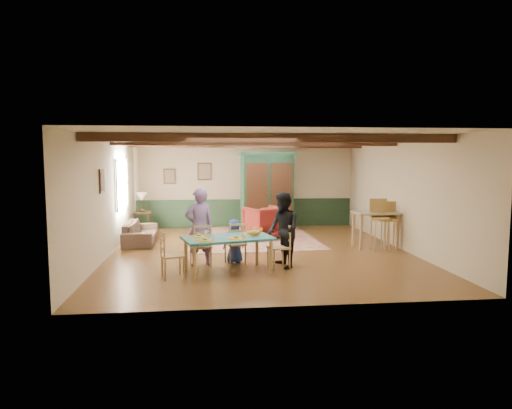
{
  "coord_description": "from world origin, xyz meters",
  "views": [
    {
      "loc": [
        -1.27,
        -10.63,
        2.27
      ],
      "look_at": [
        -0.1,
        -0.07,
        1.15
      ],
      "focal_mm": 32.0,
      "sensor_mm": 36.0,
      "label": 1
    }
  ],
  "objects": [
    {
      "name": "floor",
      "position": [
        0.0,
        0.0,
        0.0
      ],
      "size": [
        8.0,
        8.0,
        0.0
      ],
      "primitive_type": "plane",
      "color": "#583619",
      "rests_on": "ground"
    },
    {
      "name": "wall_back",
      "position": [
        0.0,
        4.0,
        1.35
      ],
      "size": [
        7.0,
        0.02,
        2.7
      ],
      "primitive_type": "cube",
      "color": "beige",
      "rests_on": "floor"
    },
    {
      "name": "wall_left",
      "position": [
        -3.5,
        0.0,
        1.35
      ],
      "size": [
        0.02,
        8.0,
        2.7
      ],
      "primitive_type": "cube",
      "color": "beige",
      "rests_on": "floor"
    },
    {
      "name": "wall_right",
      "position": [
        3.5,
        0.0,
        1.35
      ],
      "size": [
        0.02,
        8.0,
        2.7
      ],
      "primitive_type": "cube",
      "color": "beige",
      "rests_on": "floor"
    },
    {
      "name": "ceiling",
      "position": [
        0.0,
        0.0,
        2.7
      ],
      "size": [
        7.0,
        8.0,
        0.02
      ],
      "primitive_type": "cube",
      "color": "silver",
      "rests_on": "wall_back"
    },
    {
      "name": "wainscot_back",
      "position": [
        0.0,
        3.98,
        0.45
      ],
      "size": [
        6.95,
        0.03,
        0.9
      ],
      "primitive_type": "cube",
      "color": "#1B311F",
      "rests_on": "floor"
    },
    {
      "name": "ceiling_beam_front",
      "position": [
        0.0,
        -2.3,
        2.61
      ],
      "size": [
        6.95,
        0.16,
        0.16
      ],
      "primitive_type": "cube",
      "color": "black",
      "rests_on": "ceiling"
    },
    {
      "name": "ceiling_beam_mid",
      "position": [
        0.0,
        0.4,
        2.61
      ],
      "size": [
        6.95,
        0.16,
        0.16
      ],
      "primitive_type": "cube",
      "color": "black",
      "rests_on": "ceiling"
    },
    {
      "name": "ceiling_beam_back",
      "position": [
        0.0,
        3.0,
        2.61
      ],
      "size": [
        6.95,
        0.16,
        0.16
      ],
      "primitive_type": "cube",
      "color": "black",
      "rests_on": "ceiling"
    },
    {
      "name": "window_left",
      "position": [
        -3.47,
        1.7,
        1.55
      ],
      "size": [
        0.06,
        1.6,
        1.3
      ],
      "primitive_type": null,
      "color": "white",
      "rests_on": "wall_left"
    },
    {
      "name": "picture_left_wall",
      "position": [
        -3.47,
        -0.6,
        1.75
      ],
      "size": [
        0.04,
        0.42,
        0.52
      ],
      "primitive_type": null,
      "color": "gray",
      "rests_on": "wall_left"
    },
    {
      "name": "picture_back_a",
      "position": [
        -1.3,
        3.97,
        1.8
      ],
      "size": [
        0.45,
        0.04,
        0.55
      ],
      "primitive_type": null,
      "color": "gray",
      "rests_on": "wall_back"
    },
    {
      "name": "picture_back_b",
      "position": [
        -2.4,
        3.97,
        1.65
      ],
      "size": [
        0.38,
        0.04,
        0.48
      ],
      "primitive_type": null,
      "color": "gray",
      "rests_on": "wall_back"
    },
    {
      "name": "dining_table",
      "position": [
        -0.85,
        -1.87,
        0.35
      ],
      "size": [
        1.88,
        1.34,
        0.71
      ],
      "primitive_type": null,
      "rotation": [
        0.0,
        0.0,
        0.26
      ],
      "color": "#216A69",
      "rests_on": "floor"
    },
    {
      "name": "dining_chair_far_left",
      "position": [
        -1.39,
        -1.31,
        0.45
      ],
      "size": [
        0.49,
        0.5,
        0.89
      ],
      "primitive_type": null,
      "rotation": [
        0.0,
        0.0,
        3.4
      ],
      "color": "tan",
      "rests_on": "floor"
    },
    {
      "name": "dining_chair_far_right",
      "position": [
        -0.66,
        -1.12,
        0.45
      ],
      "size": [
        0.49,
        0.5,
        0.89
      ],
      "primitive_type": null,
      "rotation": [
        0.0,
        0.0,
        3.4
      ],
      "color": "tan",
      "rests_on": "floor"
    },
    {
      "name": "dining_chair_end_left",
      "position": [
        -1.9,
        -2.15,
        0.45
      ],
      "size": [
        0.5,
        0.49,
        0.89
      ],
      "primitive_type": null,
      "rotation": [
        0.0,
        0.0,
        1.83
      ],
      "color": "tan",
      "rests_on": "floor"
    },
    {
      "name": "dining_chair_end_right",
      "position": [
        0.19,
        -1.6,
        0.45
      ],
      "size": [
        0.5,
        0.49,
        0.89
      ],
      "primitive_type": null,
      "rotation": [
        0.0,
        0.0,
        -1.32
      ],
      "color": "tan",
      "rests_on": "floor"
    },
    {
      "name": "person_man",
      "position": [
        -1.41,
        -1.24,
        0.81
      ],
      "size": [
        0.67,
        0.53,
        1.63
      ],
      "primitive_type": "imported",
      "rotation": [
        0.0,
        0.0,
        3.4
      ],
      "color": "#755795",
      "rests_on": "floor"
    },
    {
      "name": "person_woman",
      "position": [
        0.29,
        -1.57,
        0.78
      ],
      "size": [
        0.76,
        0.88,
        1.55
      ],
      "primitive_type": "imported",
      "rotation": [
        0.0,
        0.0,
        -1.32
      ],
      "color": "black",
      "rests_on": "floor"
    },
    {
      "name": "person_child",
      "position": [
        -0.68,
        -1.05,
        0.47
      ],
      "size": [
        0.52,
        0.41,
        0.95
      ],
      "primitive_type": "imported",
      "rotation": [
        0.0,
        0.0,
        3.4
      ],
      "color": "navy",
      "rests_on": "floor"
    },
    {
      "name": "cat",
      "position": [
        -0.33,
        -1.83,
        0.79
      ],
      "size": [
        0.36,
        0.21,
        0.17
      ],
      "primitive_type": null,
      "rotation": [
        0.0,
        0.0,
        0.26
      ],
      "color": "orange",
      "rests_on": "dining_table"
    },
    {
      "name": "place_setting_near_left",
      "position": [
        -1.3,
        -2.23,
        0.76
      ],
      "size": [
        0.44,
        0.37,
        0.11
      ],
      "primitive_type": null,
      "rotation": [
        0.0,
        0.0,
        0.26
      ],
      "color": "yellow",
      "rests_on": "dining_table"
    },
    {
      "name": "place_setting_near_center",
      "position": [
        -0.7,
        -2.08,
        0.76
      ],
      "size": [
        0.44,
        0.37,
        0.11
      ],
      "primitive_type": null,
      "rotation": [
        0.0,
        0.0,
        0.26
      ],
      "color": "yellow",
      "rests_on": "dining_table"
    },
    {
      "name": "place_setting_far_left",
      "position": [
        -1.42,
        -1.77,
        0.76
      ],
      "size": [
        0.44,
        0.37,
        0.11
      ],
      "primitive_type": null,
      "rotation": [
        0.0,
        0.0,
        0.26
      ],
      "color": "yellow",
      "rests_on": "dining_table"
    },
    {
      "name": "place_setting_far_right",
      "position": [
        -0.41,
        -1.51,
        0.76
      ],
      "size": [
        0.44,
        0.37,
        0.11
      ],
      "primitive_type": null,
      "rotation": [
        0.0,
        0.0,
        0.26
      ],
      "color": "yellow",
      "rests_on": "dining_table"
    },
    {
      "name": "area_rug",
      "position": [
        -0.02,
        1.97,
        0.01
      ],
      "size": [
        3.55,
        4.18,
        0.01
      ],
      "primitive_type": "cube",
      "rotation": [
        0.0,
        0.0,
        0.03
      ],
      "color": "beige",
      "rests_on": "floor"
    },
    {
      "name": "armoire",
      "position": [
        0.58,
        3.12,
        1.2
      ],
      "size": [
        1.76,
        0.85,
        2.4
      ],
      "primitive_type": "cube",
      "rotation": [
        0.0,
        0.0,
        0.1
      ],
      "color": "#132F20",
      "rests_on": "floor"
    },
    {
      "name": "armchair",
      "position": [
        0.36,
        1.86,
        0.45
      ],
      "size": [
        1.29,
        1.3,
        0.9
      ],
      "primitive_type": "imported",
      "rotation": [
        0.0,
        0.0,
        -2.71
      ],
      "color": "#4D0F10",
      "rests_on": "floor"
    },
    {
      "name": "sofa",
      "position": [
        -2.99,
        1.51,
        0.28
      ],
      "size": [
        0.79,
        1.94,
        0.56
      ],
      "primitive_type": "imported",
      "rotation": [
        0.0,
        0.0,
        1.59
      ],
      "color": "#43332A",
      "rests_on": "floor"
    },
    {
      "name": "end_table",
      "position": [
        -3.18,
        3.22,
        0.31
      ],
      "size": [
        0.54,
        0.54,
        0.62
      ],
      "primitive_type": null,
      "rotation": [
        0.0,
        0.0,
        0.07
      ],
      "color": "black",
      "rests_on": "floor"
    },
    {
      "name": "table_lamp",
      "position": [
        -3.18,
        3.22,
        0.91
      ],
      "size": [
        0.34,
        0.34,
        0.57
      ],
      "primitive_type": null,
      "rotation": [
        0.0,
        0.0,
        0.09
      ],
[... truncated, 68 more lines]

